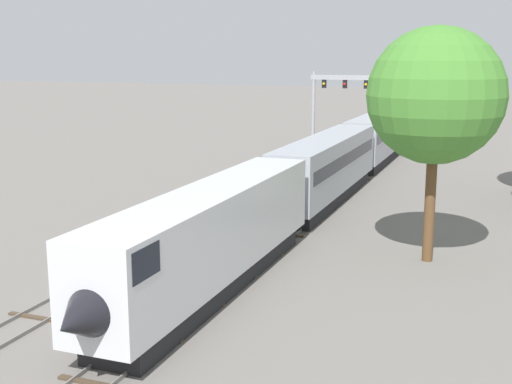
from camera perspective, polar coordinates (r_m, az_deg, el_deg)
The scene contains 6 objects.
ground_plane at distance 29.41m, azimuth -10.32°, elevation -10.04°, with size 400.00×400.00×0.00m, color slate.
track_main at distance 84.88m, azimuth 12.23°, elevation 4.12°, with size 2.60×200.00×0.16m.
track_near at distance 66.63m, azimuth 4.92°, elevation 2.35°, with size 2.60×160.00×0.16m.
passenger_train at distance 90.07m, azimuth 12.84°, elevation 6.15°, with size 3.04×143.64×4.80m.
signal_gantry at distance 73.22m, azimuth 9.29°, elevation 8.14°, with size 12.10×0.49×8.89m.
trackside_tree_left at distance 35.48m, azimuth 15.00°, elevation 7.87°, with size 6.99×6.99×12.21m.
Camera 1 is at (14.37, -23.29, 10.77)m, focal length 47.15 mm.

